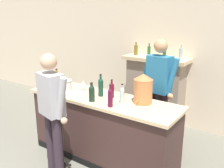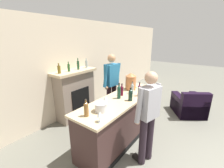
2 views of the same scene
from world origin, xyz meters
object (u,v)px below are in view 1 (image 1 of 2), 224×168
object	(u,v)px
wine_bottle_rose_blush	(112,89)
wine_bottle_chardonnay_pale	(101,86)
fireplace_stone	(155,91)
ice_bucket_steel	(65,85)
wine_glass_back_row	(83,83)
wine_bottle_cabernet_heavy	(92,93)
wine_bottle_port_short	(122,95)
potted_plant_corner	(51,93)
wine_glass_near_bucket	(43,82)
wine_bottle_burgundy_dark	(110,97)
person_bartender	(158,91)
person_customer	(53,112)
copper_dispenser	(143,89)
wine_bottle_riesling_slim	(57,78)

from	to	relation	value
wine_bottle_rose_blush	wine_bottle_chardonnay_pale	distance (m)	0.18
fireplace_stone	wine_bottle_chardonnay_pale	distance (m)	1.66
ice_bucket_steel	wine_glass_back_row	bearing A→B (deg)	22.73
wine_bottle_rose_blush	wine_bottle_cabernet_heavy	distance (m)	0.32
wine_bottle_port_short	wine_bottle_cabernet_heavy	bearing A→B (deg)	-155.79
potted_plant_corner	wine_glass_near_bucket	size ratio (longest dim) A/B	4.26
fireplace_stone	wine_bottle_chardonnay_pale	bearing A→B (deg)	-95.24
wine_bottle_cabernet_heavy	wine_bottle_burgundy_dark	xyz separation A→B (m)	(0.34, -0.03, 0.01)
person_bartender	fireplace_stone	bearing A→B (deg)	117.46
person_customer	wine_bottle_cabernet_heavy	distance (m)	0.59
wine_glass_back_row	wine_bottle_cabernet_heavy	bearing A→B (deg)	-35.36
ice_bucket_steel	wine_bottle_rose_blush	bearing A→B (deg)	7.50
fireplace_stone	wine_bottle_burgundy_dark	world-z (taller)	fireplace_stone
wine_glass_near_bucket	ice_bucket_steel	bearing A→B (deg)	38.07
fireplace_stone	wine_bottle_cabernet_heavy	xyz separation A→B (m)	(-0.11, -1.84, 0.43)
potted_plant_corner	wine_bottle_burgundy_dark	size ratio (longest dim) A/B	2.43
copper_dispenser	wine_bottle_burgundy_dark	distance (m)	0.47
wine_bottle_cabernet_heavy	person_customer	bearing A→B (deg)	-117.47
wine_bottle_rose_blush	wine_glass_back_row	distance (m)	0.56
wine_bottle_cabernet_heavy	wine_bottle_chardonnay_pale	world-z (taller)	wine_bottle_chardonnay_pale
person_customer	wine_glass_near_bucket	size ratio (longest dim) A/B	9.81
wine_bottle_port_short	wine_bottle_burgundy_dark	world-z (taller)	wine_bottle_burgundy_dark
person_bartender	wine_glass_back_row	xyz separation A→B (m)	(-1.02, -0.61, 0.10)
person_customer	ice_bucket_steel	bearing A→B (deg)	123.42
potted_plant_corner	ice_bucket_steel	distance (m)	2.26
copper_dispenser	wine_bottle_cabernet_heavy	size ratio (longest dim) A/B	1.52
ice_bucket_steel	wine_bottle_cabernet_heavy	size ratio (longest dim) A/B	0.81
wine_bottle_cabernet_heavy	wine_glass_near_bucket	xyz separation A→B (m)	(-0.98, -0.03, 0.00)
wine_bottle_burgundy_dark	wine_bottle_rose_blush	bearing A→B (deg)	122.24
wine_bottle_riesling_slim	wine_bottle_chardonnay_pale	distance (m)	0.94
person_bartender	wine_bottle_riesling_slim	world-z (taller)	person_bartender
person_customer	wine_glass_near_bucket	xyz separation A→B (m)	(-0.72, 0.47, 0.18)
wine_bottle_rose_blush	wine_glass_back_row	size ratio (longest dim) A/B	1.64
ice_bucket_steel	wine_bottle_cabernet_heavy	xyz separation A→B (m)	(0.71, -0.18, 0.05)
wine_bottle_chardonnay_pale	wine_bottle_port_short	world-z (taller)	wine_bottle_chardonnay_pale
ice_bucket_steel	wine_bottle_riesling_slim	distance (m)	0.28
person_customer	copper_dispenser	xyz separation A→B (m)	(0.88, 0.85, 0.26)
wine_bottle_chardonnay_pale	wine_bottle_burgundy_dark	bearing A→B (deg)	-36.88
fireplace_stone	person_bartender	distance (m)	1.10
wine_glass_back_row	copper_dispenser	bearing A→B (deg)	2.45
person_bartender	wine_bottle_cabernet_heavy	distance (m)	1.09
wine_bottle_port_short	wine_glass_back_row	xyz separation A→B (m)	(-0.82, 0.13, -0.00)
wine_bottle_burgundy_dark	wine_glass_back_row	bearing A→B (deg)	156.71
wine_bottle_burgundy_dark	person_bartender	bearing A→B (deg)	74.75
wine_bottle_cabernet_heavy	wine_glass_back_row	size ratio (longest dim) A/B	1.64
fireplace_stone	copper_dispenser	bearing A→B (deg)	-71.11
fireplace_stone	wine_bottle_chardonnay_pale	size ratio (longest dim) A/B	5.09
wine_bottle_chardonnay_pale	wine_glass_near_bucket	bearing A→B (deg)	-163.29
person_bartender	wine_bottle_port_short	xyz separation A→B (m)	(-0.20, -0.73, 0.11)
wine_bottle_burgundy_dark	wine_bottle_riesling_slim	bearing A→B (deg)	167.63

